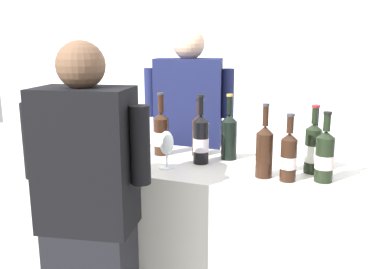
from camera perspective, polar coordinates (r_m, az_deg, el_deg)
wall_back at (r=4.60m, az=12.68°, el=9.54°), size 8.00×0.10×2.80m
counter at (r=2.35m, az=0.76°, el=-15.83°), size 1.83×0.60×1.01m
wine_bottle_0 at (r=2.13m, az=1.23°, el=-0.67°), size 0.08×0.08×0.36m
wine_bottle_1 at (r=2.21m, az=5.10°, el=-0.09°), size 0.08×0.08×0.35m
wine_bottle_2 at (r=1.94m, az=9.88°, el=-2.10°), size 0.08×0.08×0.34m
wine_bottle_3 at (r=1.94m, az=17.72°, el=-2.83°), size 0.08×0.08×0.32m
wine_bottle_4 at (r=2.35m, az=-12.86°, el=-0.16°), size 0.09×0.09×0.30m
wine_bottle_5 at (r=2.06m, az=16.21°, el=-1.84°), size 0.08×0.08×0.33m
wine_bottle_6 at (r=2.16m, az=16.38°, el=-1.51°), size 0.08×0.08×0.31m
wine_bottle_7 at (r=2.30m, az=-4.22°, el=0.17°), size 0.08×0.08×0.35m
wine_bottle_8 at (r=2.28m, az=1.02°, el=0.17°), size 0.08×0.08×0.32m
wine_bottle_9 at (r=1.91m, az=13.09°, el=-2.93°), size 0.07×0.07×0.31m
wine_glass at (r=2.05m, az=-3.50°, el=-1.38°), size 0.08×0.08×0.19m
ice_bucket at (r=2.57m, az=-11.27°, el=0.88°), size 0.21×0.21×0.20m
person_server at (r=2.80m, az=-0.44°, el=-3.70°), size 0.57×0.34×1.71m
person_guest at (r=1.88m, az=-13.70°, el=-13.86°), size 0.53×0.31×1.63m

